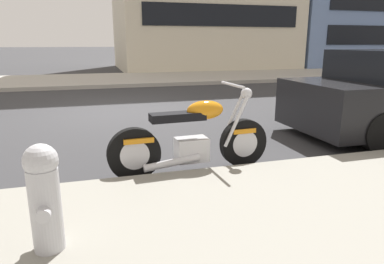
% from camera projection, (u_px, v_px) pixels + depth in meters
% --- Properties ---
extents(ground_plane, '(260.00, 260.00, 0.00)m').
position_uv_depth(ground_plane, '(119.00, 112.00, 8.43)').
color(ground_plane, '#333335').
extents(sidewalk_far_curb, '(120.00, 5.00, 0.14)m').
position_uv_depth(sidewalk_far_curb, '(340.00, 73.00, 18.24)').
color(sidewalk_far_curb, '#ADA89E').
rests_on(sidewalk_far_curb, ground).
extents(parking_stall_stripe, '(0.12, 2.20, 0.01)m').
position_uv_depth(parking_stall_stripe, '(144.00, 165.00, 4.75)').
color(parking_stall_stripe, silver).
rests_on(parking_stall_stripe, ground).
extents(parked_motorcycle, '(2.11, 0.62, 1.12)m').
position_uv_depth(parked_motorcycle, '(193.00, 140.00, 4.40)').
color(parked_motorcycle, black).
rests_on(parked_motorcycle, ground).
extents(fire_hydrant, '(0.24, 0.36, 0.81)m').
position_uv_depth(fire_hydrant, '(44.00, 195.00, 2.49)').
color(fire_hydrant, '#B7B7BC').
rests_on(fire_hydrant, sidewalk_near_curb).
extents(townhouse_mid_block, '(14.07, 11.81, 9.27)m').
position_uv_depth(townhouse_mid_block, '(347.00, 1.00, 26.48)').
color(townhouse_mid_block, '#6B84B2').
rests_on(townhouse_mid_block, ground).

